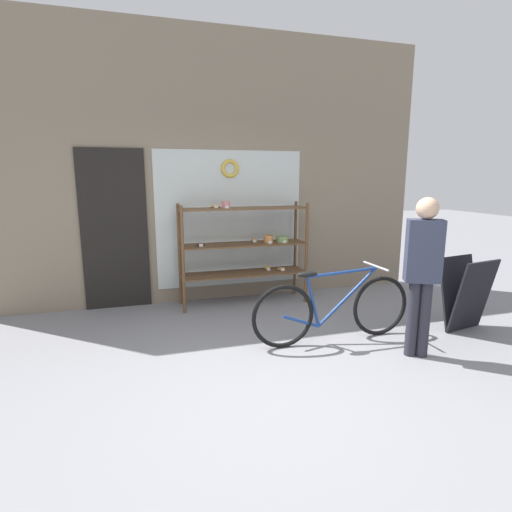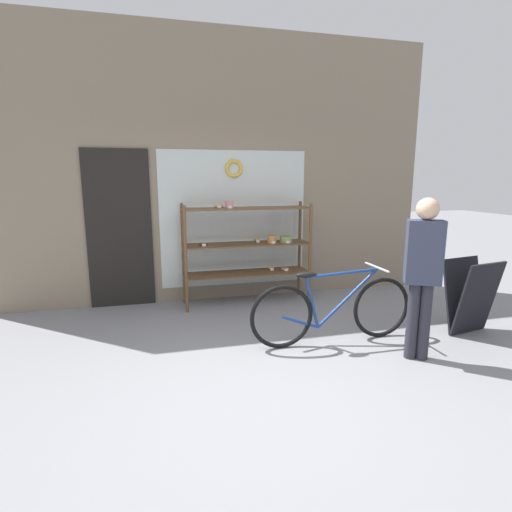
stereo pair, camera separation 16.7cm
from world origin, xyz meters
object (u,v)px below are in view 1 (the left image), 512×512
at_px(bicycle, 333,309).
at_px(pedestrian, 423,266).
at_px(sandwich_board, 466,294).
at_px(display_case, 245,244).

bearing_deg(bicycle, pedestrian, -41.86).
xyz_separation_m(bicycle, sandwich_board, (1.61, -0.13, 0.06)).
bearing_deg(sandwich_board, pedestrian, -166.50).
bearing_deg(sandwich_board, bicycle, 165.36).
height_order(display_case, bicycle, display_case).
distance_m(display_case, bicycle, 1.72).
bearing_deg(pedestrian, display_case, 145.86).
bearing_deg(pedestrian, bicycle, 165.52).
bearing_deg(display_case, pedestrian, -60.93).
height_order(bicycle, sandwich_board, sandwich_board).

